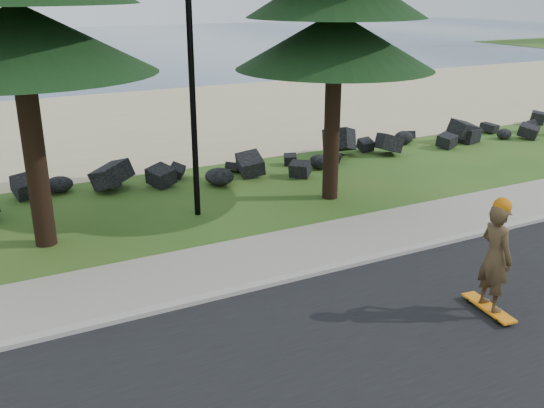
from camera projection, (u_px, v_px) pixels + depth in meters
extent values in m
plane|color=#28561B|center=(256.00, 265.00, 11.91)|extent=(160.00, 160.00, 0.00)
cube|color=black|center=(401.00, 393.00, 8.14)|extent=(160.00, 7.00, 0.02)
cube|color=#AAA199|center=(277.00, 281.00, 11.14)|extent=(160.00, 0.20, 0.10)
cube|color=#9C9782|center=(251.00, 259.00, 12.06)|extent=(160.00, 2.00, 0.08)
cube|color=tan|center=(97.00, 125.00, 24.04)|extent=(160.00, 15.00, 0.01)
cube|color=#3C5473|center=(9.00, 48.00, 54.57)|extent=(160.00, 58.00, 0.01)
cylinder|color=black|center=(190.00, 43.00, 13.24)|extent=(0.14, 0.14, 8.00)
cube|color=orange|center=(489.00, 308.00, 10.12)|extent=(0.39, 1.12, 0.04)
imported|color=#4C3923|center=(495.00, 257.00, 9.81)|extent=(0.51, 0.71, 1.82)
sphere|color=#C5640A|center=(502.00, 206.00, 9.51)|extent=(0.29, 0.29, 0.29)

